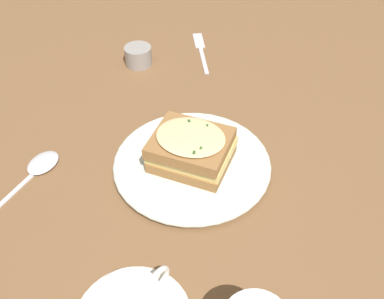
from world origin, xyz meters
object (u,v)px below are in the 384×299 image
Objects in this scene: spoon at (39,166)px; sandwich at (191,149)px; condiment_pot at (138,56)px; dinner_plate at (192,164)px; fork at (200,47)px.

sandwich is at bearing 27.83° from spoon.
spoon is at bearing 173.05° from condiment_pot.
condiment_pot is (0.28, 0.20, -0.03)m from sandwich.
sandwich reaches higher than condiment_pot.
dinner_plate is 1.59× the size of fork.
sandwich reaches higher than spoon.
condiment_pot reaches higher than spoon.
fork is at bearing 13.51° from sandwich.
dinner_plate is 1.49× the size of spoon.
condiment_pot reaches higher than dinner_plate.
dinner_plate reaches higher than fork.
spoon is (-0.07, 0.25, -0.00)m from dinner_plate.
fork is at bearing 82.32° from spoon.
condiment_pot is (0.35, -0.04, 0.02)m from spoon.
fork is at bearing 13.64° from dinner_plate.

